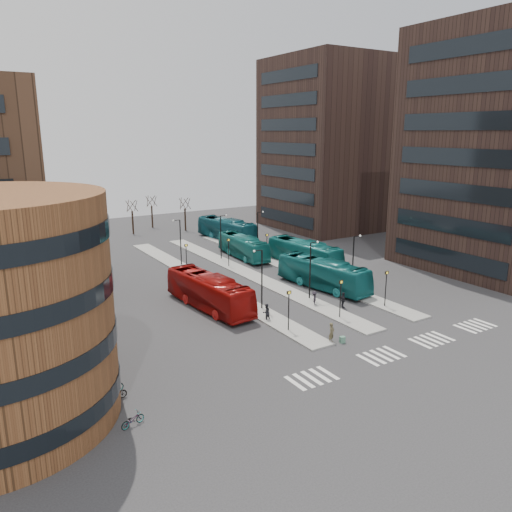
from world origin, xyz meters
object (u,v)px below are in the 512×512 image
teal_bus_c (304,253)px  bicycle_mid (115,394)px  red_bus (209,292)px  teal_bus_a (323,274)px  commuter_c (314,299)px  teal_bus_b (243,247)px  bicycle_near (133,420)px  commuter_a (266,312)px  commuter_b (343,300)px  bicycle_far (111,387)px  teal_bus_d (227,229)px  traveller (332,333)px  suitcase (342,340)px

teal_bus_c → bicycle_mid: (-31.56, -20.95, -1.22)m
red_bus → teal_bus_a: 14.00m
teal_bus_c → commuter_c: bearing=-128.9°
teal_bus_b → teal_bus_c: (4.71, -8.07, 0.12)m
red_bus → bicycle_near: 21.11m
teal_bus_c → commuter_a: teal_bus_c is taller
commuter_b → bicycle_far: (-24.84, -4.56, -0.36)m
teal_bus_d → teal_bus_c: bearing=-95.1°
teal_bus_c → teal_bus_d: teal_bus_d is taller
teal_bus_a → bicycle_near: (-27.32, -15.40, -1.27)m
red_bus → teal_bus_d: teal_bus_d is taller
commuter_c → bicycle_mid: bearing=-32.5°
teal_bus_c → traveller: size_ratio=6.94×
red_bus → teal_bus_c: (18.21, 8.18, -0.05)m
commuter_b → bicycle_near: (-24.84, -9.15, -0.40)m
red_bus → bicycle_far: (-13.35, -11.71, -1.27)m
commuter_a → bicycle_near: commuter_a is taller
suitcase → commuter_a: commuter_a is taller
red_bus → commuter_c: size_ratio=8.15×
commuter_b → bicycle_near: commuter_b is taller
teal_bus_c → commuter_a: bearing=-142.4°
commuter_a → commuter_b: bearing=167.4°
teal_bus_c → commuter_c: (-8.78, -13.24, -0.92)m
teal_bus_d → bicycle_far: 49.96m
commuter_a → commuter_c: 6.51m
suitcase → bicycle_far: size_ratio=0.31×
suitcase → teal_bus_b: (7.80, 29.89, 1.29)m
red_bus → bicycle_mid: size_ratio=7.96×
teal_bus_d → bicycle_near: teal_bus_d is taller
teal_bus_c → bicycle_far: bearing=-153.1°
suitcase → red_bus: 14.86m
suitcase → traveller: bearing=157.7°
teal_bus_c → bicycle_mid: 37.90m
teal_bus_a → commuter_a: bearing=-163.5°
commuter_a → teal_bus_d: bearing=-117.6°
traveller → bicycle_mid: traveller is taller
teal_bus_a → teal_bus_d: size_ratio=0.95×
suitcase → bicycle_near: bearing=-157.0°
teal_bus_d → bicycle_far: size_ratio=7.24×
bicycle_mid → bicycle_far: size_ratio=0.89×
teal_bus_b → teal_bus_c: 9.34m
teal_bus_c → teal_bus_b: bearing=114.9°
traveller → bicycle_mid: (-18.31, 0.31, -0.40)m
teal_bus_c → commuter_a: (-15.22, -14.17, -0.86)m
teal_bus_a → commuter_b: 6.78m
commuter_b → teal_bus_d: bearing=9.0°
suitcase → bicycle_mid: (-19.05, 0.87, 0.20)m
teal_bus_a → commuter_c: size_ratio=7.95×
teal_bus_d → commuter_b: 35.45m
teal_bus_d → bicycle_mid: (-30.51, -40.60, -1.30)m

